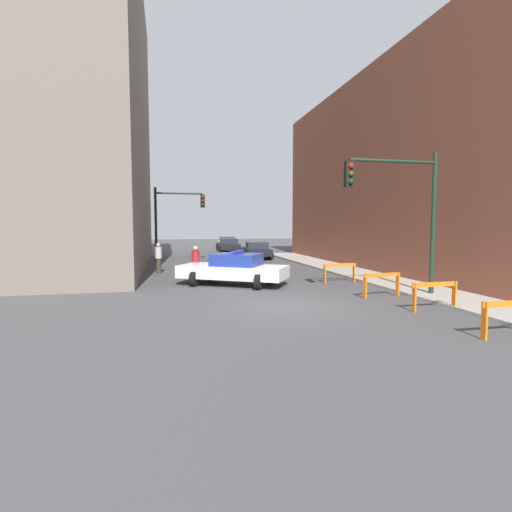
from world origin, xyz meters
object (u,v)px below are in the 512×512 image
parked_car_near (257,250)px  parked_car_far (227,243)px  parked_car_mid (229,245)px  barrier_front (511,313)px  barrier_back (382,281)px  police_car (234,269)px  pedestrian_crossing (196,263)px  barrier_corner (340,269)px  pedestrian_corner (159,258)px  traffic_light_near (406,201)px  traffic_light_far (172,214)px  barrier_mid (435,291)px

parked_car_near → parked_car_far: 12.80m
parked_car_mid → barrier_front: (1.97, -30.54, -0.06)m
barrier_front → barrier_back: same height
police_car → barrier_back: size_ratio=3.13×
parked_car_near → pedestrian_crossing: bearing=-111.2°
parked_car_far → barrier_front: bearing=-84.8°
barrier_back → barrier_corner: bearing=89.3°
parked_car_near → pedestrian_corner: pedestrian_corner is taller
pedestrian_corner → barrier_front: 16.92m
police_car → parked_car_mid: police_car is taller
traffic_light_near → parked_car_mid: 25.57m
parked_car_far → barrier_back: 30.08m
traffic_light_near → parked_car_mid: traffic_light_near is taller
police_car → barrier_back: police_car is taller
pedestrian_crossing → barrier_corner: size_ratio=1.04×
traffic_light_far → barrier_mid: size_ratio=3.25×
parked_car_far → barrier_back: size_ratio=2.75×
barrier_mid → barrier_corner: 6.18m
police_car → pedestrian_corner: (-3.31, 5.20, 0.14)m
barrier_front → parked_car_mid: bearing=93.7°
parked_car_near → parked_car_far: bearing=96.9°
parked_car_mid → traffic_light_near: bearing=-81.4°
police_car → parked_car_far: bearing=22.9°
barrier_mid → barrier_back: 2.46m
barrier_mid → parked_car_far: bearing=92.8°
traffic_light_far → barrier_front: traffic_light_far is taller
barrier_back → traffic_light_far: bearing=115.8°
pedestrian_crossing → pedestrian_corner: size_ratio=1.00×
traffic_light_near → barrier_back: bearing=166.3°
parked_car_mid → barrier_corner: bearing=-82.3°
parked_car_near → pedestrian_crossing: (-5.57, -11.30, 0.19)m
barrier_corner → barrier_mid: bearing=-86.7°
pedestrian_crossing → barrier_front: pedestrian_crossing is taller
parked_car_mid → barrier_front: bearing=-83.5°
traffic_light_far → police_car: bearing=-77.4°
parked_car_far → barrier_mid: (1.59, -32.49, -0.06)m
parked_car_mid → barrier_back: 25.16m
traffic_light_near → barrier_mid: size_ratio=3.25×
barrier_front → barrier_back: 5.44m
parked_car_mid → barrier_corner: (1.82, -21.35, -0.06)m
traffic_light_near → barrier_front: (-0.58, -5.25, -2.91)m
police_car → parked_car_mid: (3.03, 21.00, -0.05)m
traffic_light_far → pedestrian_corner: (-0.86, -5.72, -2.54)m
pedestrian_corner → pedestrian_crossing: bearing=81.4°
barrier_corner → parked_car_near: bearing=93.4°
pedestrian_corner → barrier_corner: 9.87m
police_car → parked_car_near: size_ratio=1.12×
traffic_light_near → barrier_corner: size_ratio=3.25×
barrier_mid → parked_car_mid: bearing=94.5°
parked_car_mid → pedestrian_corner: bearing=-109.0°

